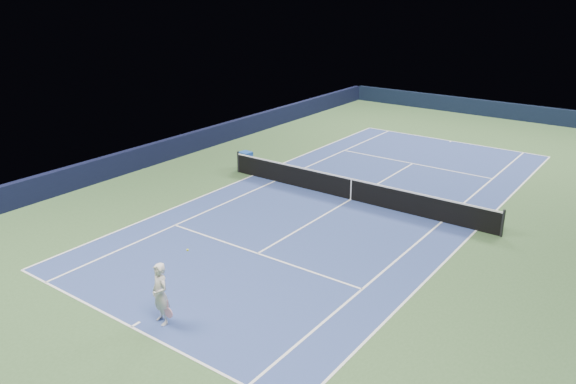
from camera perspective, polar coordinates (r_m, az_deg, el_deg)
The scene contains 18 objects.
ground at distance 24.44m, azimuth 6.39°, elevation -0.78°, with size 40.00×40.00×0.00m, color #36562F.
wall_far at distance 42.07m, azimuth 20.20°, elevation 7.90°, with size 22.00×0.35×1.10m, color black.
wall_left at distance 30.76m, azimuth -11.34°, elevation 4.50°, with size 0.35×40.00×1.10m, color black.
court_surface at distance 24.44m, azimuth 6.39°, elevation -0.77°, with size 10.97×23.77×0.01m, color navy.
baseline_far at distance 34.81m, azimuth 16.27°, elevation 5.00°, with size 10.97×0.08×0.00m, color white.
baseline_near at distance 16.29m, azimuth -15.64°, elevation -13.06°, with size 10.97×0.08×0.00m, color white.
sideline_doubles_right at distance 22.48m, azimuth 18.59°, elevation -3.70°, with size 0.08×23.77×0.00m, color white.
sideline_doubles_left at distance 27.38m, azimuth -3.59°, elevation 1.69°, with size 0.08×23.77×0.00m, color white.
sideline_singles_right at distance 22.86m, azimuth 15.35°, elevation -2.93°, with size 0.08×23.77×0.00m, color white.
sideline_singles_left at distance 26.57m, azimuth -1.31°, elevation 1.13°, with size 0.08×23.77×0.00m, color white.
service_line_far at distance 29.88m, azimuth 12.55°, elevation 2.85°, with size 8.23×0.08×0.00m, color white.
service_line_near at distance 19.58m, azimuth -3.09°, elevation -6.25°, with size 8.23×0.08×0.00m, color white.
center_service_line at distance 24.44m, azimuth 6.39°, elevation -0.76°, with size 0.08×12.80×0.00m, color white.
center_mark_far at distance 34.67m, azimuth 16.18°, elevation 4.95°, with size 0.08×0.30×0.00m, color white.
center_mark_near at distance 16.37m, azimuth -15.23°, elevation -12.84°, with size 0.08×0.30×0.00m, color white.
tennis_net at distance 24.26m, azimuth 6.43°, elevation 0.33°, with size 12.90×0.10×1.07m.
sponsor_cube at distance 28.22m, azimuth -4.30°, elevation 3.20°, with size 0.63×0.56×0.91m.
tennis_player at distance 15.82m, azimuth -12.83°, elevation -10.08°, with size 0.85×1.33×1.88m.
Camera 1 is at (11.13, -19.90, 8.80)m, focal length 35.00 mm.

